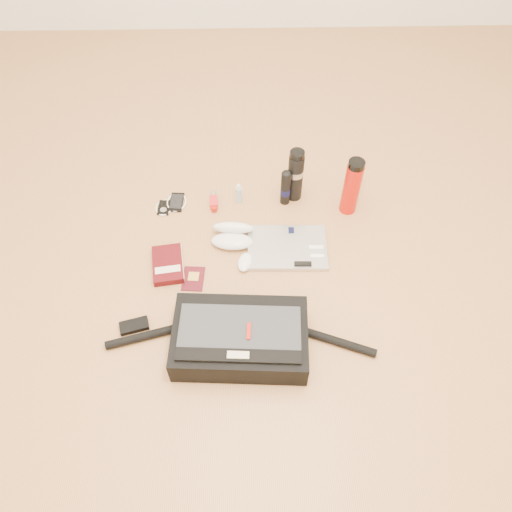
# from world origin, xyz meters

# --- Properties ---
(ground) EXTENTS (4.00, 4.00, 0.00)m
(ground) POSITION_xyz_m (0.00, 0.00, 0.00)
(ground) COLOR #AF7A49
(ground) RESTS_ON ground
(messenger_bag) EXTENTS (1.03, 0.33, 0.14)m
(messenger_bag) POSITION_xyz_m (-0.03, -0.31, 0.06)
(messenger_bag) COLOR black
(messenger_bag) RESTS_ON ground
(laptop) EXTENTS (0.35, 0.25, 0.03)m
(laptop) POSITION_xyz_m (0.18, 0.15, 0.01)
(laptop) COLOR #B6B6B9
(laptop) RESTS_ON ground
(book) EXTENTS (0.15, 0.21, 0.04)m
(book) POSITION_xyz_m (-0.34, 0.07, 0.02)
(book) COLOR #41070B
(book) RESTS_ON ground
(passport) EXTENTS (0.10, 0.13, 0.01)m
(passport) POSITION_xyz_m (-0.23, 0.01, 0.00)
(passport) COLOR #440B14
(passport) RESTS_ON ground
(mouse) EXTENTS (0.08, 0.11, 0.03)m
(mouse) POSITION_xyz_m (-0.01, 0.08, 0.02)
(mouse) COLOR white
(mouse) RESTS_ON ground
(sunglasses_case) EXTENTS (0.19, 0.17, 0.11)m
(sunglasses_case) POSITION_xyz_m (-0.06, 0.21, 0.04)
(sunglasses_case) COLOR silver
(sunglasses_case) RESTS_ON ground
(ipod) EXTENTS (0.08, 0.09, 0.01)m
(ipod) POSITION_xyz_m (-0.38, 0.41, 0.00)
(ipod) COLOR black
(ipod) RESTS_ON ground
(phone) EXTENTS (0.10, 0.12, 0.01)m
(phone) POSITION_xyz_m (-0.33, 0.44, 0.01)
(phone) COLOR black
(phone) RESTS_ON ground
(inhaler) EXTENTS (0.04, 0.12, 0.03)m
(inhaler) POSITION_xyz_m (-0.15, 0.43, 0.02)
(inhaler) COLOR red
(inhaler) RESTS_ON ground
(spray_bottle) EXTENTS (0.03, 0.03, 0.11)m
(spray_bottle) POSITION_xyz_m (-0.03, 0.45, 0.05)
(spray_bottle) COLOR #90B4C6
(spray_bottle) RESTS_ON ground
(aerosol_can) EXTENTS (0.05, 0.05, 0.19)m
(aerosol_can) POSITION_xyz_m (0.18, 0.44, 0.10)
(aerosol_can) COLOR black
(aerosol_can) RESTS_ON ground
(thermos_black) EXTENTS (0.09, 0.09, 0.27)m
(thermos_black) POSITION_xyz_m (0.23, 0.47, 0.14)
(thermos_black) COLOR black
(thermos_black) RESTS_ON ground
(thermos_red) EXTENTS (0.10, 0.10, 0.29)m
(thermos_red) POSITION_xyz_m (0.47, 0.38, 0.14)
(thermos_red) COLOR #B51309
(thermos_red) RESTS_ON ground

